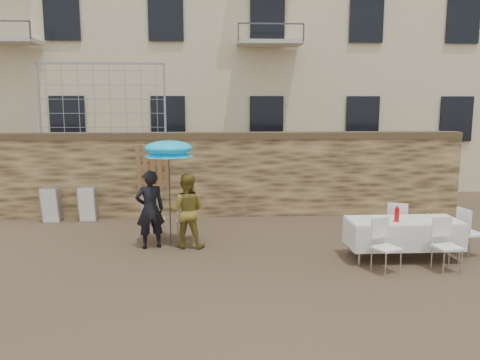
{
  "coord_description": "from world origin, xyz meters",
  "views": [
    {
      "loc": [
        -0.15,
        -7.4,
        2.92
      ],
      "look_at": [
        0.4,
        2.2,
        1.4
      ],
      "focal_mm": 35.0,
      "sensor_mm": 36.0,
      "label": 1
    }
  ],
  "objects": [
    {
      "name": "chair_stack_left",
      "position": [
        -4.27,
        4.62,
        0.46
      ],
      "size": [
        0.46,
        0.47,
        0.92
      ],
      "primitive_type": null,
      "color": "white",
      "rests_on": "ground"
    },
    {
      "name": "chain_link_fence",
      "position": [
        -3.0,
        5.0,
        3.1
      ],
      "size": [
        3.2,
        0.06,
        1.8
      ],
      "primitive_type": null,
      "color": "gray",
      "rests_on": "stone_wall"
    },
    {
      "name": "table_chair_side",
      "position": [
        4.88,
        1.22,
        0.48
      ],
      "size": [
        0.56,
        0.56,
        0.96
      ],
      "primitive_type": null,
      "rotation": [
        0.0,
        0.0,
        1.76
      ],
      "color": "white",
      "rests_on": "ground"
    },
    {
      "name": "table_chair_front_left",
      "position": [
        2.88,
        0.37,
        0.48
      ],
      "size": [
        0.64,
        0.64,
        0.96
      ],
      "primitive_type": null,
      "rotation": [
        0.0,
        0.0,
        0.43
      ],
      "color": "white",
      "rests_on": "ground"
    },
    {
      "name": "ground",
      "position": [
        0.0,
        0.0,
        0.0
      ],
      "size": [
        80.0,
        80.0,
        0.0
      ],
      "primitive_type": "plane",
      "color": "brown",
      "rests_on": "ground"
    },
    {
      "name": "man_suit",
      "position": [
        -1.47,
        2.11,
        0.82
      ],
      "size": [
        0.69,
        0.57,
        1.63
      ],
      "primitive_type": "imported",
      "rotation": [
        0.0,
        0.0,
        3.48
      ],
      "color": "black",
      "rests_on": "ground"
    },
    {
      "name": "couple_chair_right",
      "position": [
        -0.77,
        2.66,
        0.48
      ],
      "size": [
        0.5,
        0.5,
        0.96
      ],
      "primitive_type": null,
      "rotation": [
        0.0,
        0.0,
        3.19
      ],
      "color": "white",
      "rests_on": "ground"
    },
    {
      "name": "table_chair_front_right",
      "position": [
        3.98,
        0.37,
        0.48
      ],
      "size": [
        0.55,
        0.55,
        0.96
      ],
      "primitive_type": null,
      "rotation": [
        0.0,
        0.0,
        0.17
      ],
      "color": "white",
      "rests_on": "ground"
    },
    {
      "name": "table_chair_back",
      "position": [
        3.68,
        1.92,
        0.48
      ],
      "size": [
        0.63,
        0.63,
        0.96
      ],
      "primitive_type": null,
      "rotation": [
        0.0,
        0.0,
        2.75
      ],
      "color": "white",
      "rests_on": "ground"
    },
    {
      "name": "chair_stack_right",
      "position": [
        -3.37,
        4.62,
        0.46
      ],
      "size": [
        0.46,
        0.4,
        0.92
      ],
      "primitive_type": null,
      "color": "white",
      "rests_on": "ground"
    },
    {
      "name": "stone_wall",
      "position": [
        0.0,
        5.0,
        1.1
      ],
      "size": [
        13.0,
        0.5,
        2.2
      ],
      "primitive_type": "cube",
      "color": "olive",
      "rests_on": "ground"
    },
    {
      "name": "woman_dress",
      "position": [
        -0.72,
        2.11,
        0.78
      ],
      "size": [
        0.83,
        0.68,
        1.56
      ],
      "primitive_type": "imported",
      "rotation": [
        0.0,
        0.0,
        3.01
      ],
      "color": "#A79133",
      "rests_on": "ground"
    },
    {
      "name": "soda_bottle",
      "position": [
        3.28,
        0.97,
        0.91
      ],
      "size": [
        0.09,
        0.09,
        0.26
      ],
      "primitive_type": "cylinder",
      "color": "red",
      "rests_on": "banquet_table"
    },
    {
      "name": "couple_chair_left",
      "position": [
        -1.47,
        2.66,
        0.48
      ],
      "size": [
        0.55,
        0.55,
        0.96
      ],
      "primitive_type": null,
      "rotation": [
        0.0,
        0.0,
        2.98
      ],
      "color": "white",
      "rests_on": "ground"
    },
    {
      "name": "banquet_table",
      "position": [
        3.48,
        1.12,
        0.73
      ],
      "size": [
        2.1,
        0.85,
        0.78
      ],
      "color": "silver",
      "rests_on": "ground"
    },
    {
      "name": "wood_planks",
      "position": [
        -1.77,
        4.69,
        1.0
      ],
      "size": [
        0.7,
        0.2,
        2.0
      ],
      "primitive_type": null,
      "color": "#A37749",
      "rests_on": "ground"
    },
    {
      "name": "umbrella",
      "position": [
        -1.07,
        2.21,
        2.01
      ],
      "size": [
        1.03,
        1.03,
        2.12
      ],
      "color": "#3F3F44",
      "rests_on": "ground"
    }
  ]
}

